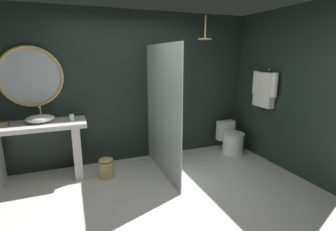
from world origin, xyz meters
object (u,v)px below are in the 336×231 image
object	(u,v)px
tumbler_cup	(72,118)
rain_shower_head	(205,37)
tissue_box	(3,124)
toilet	(231,140)
hanging_bathrobe	(264,88)
vessel_sink	(40,119)
round_wall_mirror	(31,77)
waste_bin	(106,168)

from	to	relation	value
tumbler_cup	rain_shower_head	xyz separation A→B (m)	(2.21, -0.06, 1.21)
tissue_box	toilet	world-z (taller)	tissue_box
tumbler_cup	rain_shower_head	world-z (taller)	rain_shower_head
tissue_box	toilet	xyz separation A→B (m)	(3.76, -0.08, -0.68)
tissue_box	hanging_bathrobe	world-z (taller)	hanging_bathrobe
vessel_sink	rain_shower_head	bearing A→B (deg)	-3.11
tumbler_cup	hanging_bathrobe	size ratio (longest dim) A/B	0.16
tumbler_cup	round_wall_mirror	distance (m)	0.86
round_wall_mirror	tumbler_cup	bearing A→B (deg)	-31.23
tumbler_cup	round_wall_mirror	xyz separation A→B (m)	(-0.52, 0.32, 0.60)
tumbler_cup	round_wall_mirror	bearing A→B (deg)	148.77
waste_bin	round_wall_mirror	bearing A→B (deg)	148.86
hanging_bathrobe	toilet	world-z (taller)	hanging_bathrobe
vessel_sink	hanging_bathrobe	xyz separation A→B (m)	(3.60, -0.58, 0.35)
tissue_box	waste_bin	distance (m)	1.56
vessel_sink	waste_bin	world-z (taller)	vessel_sink
hanging_bathrobe	toilet	distance (m)	1.17
vessel_sink	hanging_bathrobe	distance (m)	3.67
toilet	waste_bin	distance (m)	2.43
vessel_sink	rain_shower_head	size ratio (longest dim) A/B	1.05
round_wall_mirror	toilet	bearing A→B (deg)	-6.49
hanging_bathrobe	waste_bin	xyz separation A→B (m)	(-2.73, 0.24, -1.13)
tumbler_cup	hanging_bathrobe	world-z (taller)	hanging_bathrobe
vessel_sink	rain_shower_head	xyz separation A→B (m)	(2.64, -0.14, 1.21)
round_wall_mirror	vessel_sink	bearing A→B (deg)	-70.31
hanging_bathrobe	waste_bin	size ratio (longest dim) A/B	2.05
rain_shower_head	tumbler_cup	bearing A→B (deg)	178.43
toilet	waste_bin	size ratio (longest dim) A/B	1.79
tumbler_cup	toilet	world-z (taller)	tumbler_cup
vessel_sink	hanging_bathrobe	bearing A→B (deg)	-9.17
tumbler_cup	toilet	distance (m)	2.94
tumbler_cup	hanging_bathrobe	bearing A→B (deg)	-8.94
tumbler_cup	tissue_box	size ratio (longest dim) A/B	0.69
tissue_box	waste_bin	bearing A→B (deg)	-11.31
tissue_box	toilet	bearing A→B (deg)	-1.15
tissue_box	rain_shower_head	size ratio (longest dim) A/B	0.40
tumbler_cup	rain_shower_head	size ratio (longest dim) A/B	0.28
rain_shower_head	waste_bin	bearing A→B (deg)	-173.58
round_wall_mirror	toilet	xyz separation A→B (m)	(3.38, -0.38, -1.30)
vessel_sink	tumbler_cup	distance (m)	0.45
round_wall_mirror	toilet	distance (m)	3.64
vessel_sink	tissue_box	distance (m)	0.47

